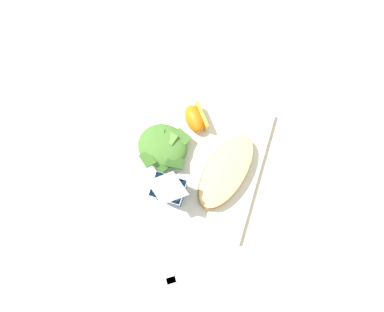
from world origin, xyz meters
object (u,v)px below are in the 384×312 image
(milk_carton, at_px, (169,189))
(orange_wedge_front, at_px, (195,119))
(white_plate, at_px, (192,158))
(metal_fork, at_px, (196,273))
(green_salad_pile, at_px, (162,148))
(cheesy_pizza_bread, at_px, (226,171))

(milk_carton, relative_size, orange_wedge_front, 1.59)
(orange_wedge_front, bearing_deg, white_plate, 102.35)
(white_plate, height_order, metal_fork, white_plate)
(white_plate, distance_m, orange_wedge_front, 0.08)
(green_salad_pile, bearing_deg, metal_fork, 122.97)
(cheesy_pizza_bread, xyz_separation_m, green_salad_pile, (0.13, -0.01, 0.00))
(green_salad_pile, xyz_separation_m, milk_carton, (-0.04, 0.08, 0.04))
(milk_carton, xyz_separation_m, metal_fork, (-0.09, 0.13, -0.07))
(milk_carton, distance_m, orange_wedge_front, 0.16)
(green_salad_pile, bearing_deg, milk_carton, 118.69)
(white_plate, bearing_deg, green_salad_pile, 4.61)
(milk_carton, bearing_deg, green_salad_pile, -61.31)
(green_salad_pile, relative_size, orange_wedge_front, 1.46)
(milk_carton, height_order, metal_fork, milk_carton)
(white_plate, xyz_separation_m, cheesy_pizza_bread, (-0.07, 0.01, 0.03))
(milk_carton, bearing_deg, metal_fork, 125.23)
(milk_carton, bearing_deg, white_plate, -103.18)
(white_plate, distance_m, milk_carton, 0.11)
(white_plate, relative_size, milk_carton, 2.55)
(orange_wedge_front, bearing_deg, green_salad_pile, 60.51)
(green_salad_pile, height_order, metal_fork, green_salad_pile)
(green_salad_pile, distance_m, orange_wedge_front, 0.09)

